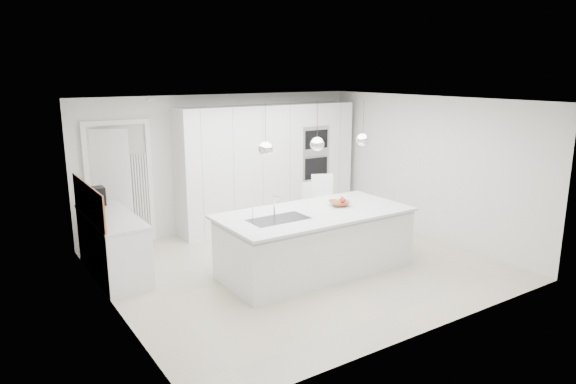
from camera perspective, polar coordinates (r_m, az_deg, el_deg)
floor at (r=7.95m, az=1.20°, el=-8.16°), size 5.50×5.50×0.00m
wall_back at (r=9.71m, az=-7.16°, el=3.34°), size 5.50×0.00×5.50m
wall_left at (r=6.48m, az=-19.24°, el=-2.27°), size 0.00×5.00×5.00m
ceiling at (r=7.41m, az=1.29°, el=10.14°), size 5.50×5.50×0.00m
tall_cabinets at (r=9.84m, az=-2.18°, el=2.98°), size 3.60×0.60×2.30m
oven_stack at (r=10.05m, az=3.13°, el=4.34°), size 0.62×0.04×1.05m
doorway_frame at (r=9.05m, az=-18.16°, el=0.61°), size 1.11×0.08×2.13m
hallway_door at (r=8.95m, az=-19.60°, el=0.23°), size 0.76×0.38×2.00m
radiator at (r=9.17m, az=-16.14°, el=-0.22°), size 0.32×0.04×1.40m
left_base_cabinets at (r=7.90m, az=-18.87°, el=-5.72°), size 0.60×1.80×0.86m
left_worktop at (r=7.77m, az=-19.11°, el=-2.58°), size 0.62×1.82×0.04m
oak_backsplash at (r=7.64m, az=-21.35°, el=-0.92°), size 0.02×1.80×0.50m
island_base at (r=7.63m, az=3.12°, el=-5.68°), size 2.80×1.20×0.86m
island_worktop at (r=7.53m, az=2.94°, el=-2.33°), size 2.84×1.40×0.04m
island_sink at (r=7.16m, az=-1.05°, el=-3.65°), size 0.84×0.44×0.18m
island_tap at (r=7.29m, az=-1.56°, el=-1.48°), size 0.02×0.02×0.30m
pendant_left at (r=6.82m, az=-2.51°, el=4.79°), size 0.20×0.20×0.20m
pendant_mid at (r=7.29m, az=3.26°, el=5.33°), size 0.20×0.20×0.20m
pendant_right at (r=7.82m, az=8.30°, el=5.75°), size 0.20×0.20×0.20m
fruit_bowl at (r=7.87m, az=5.71°, el=-1.26°), size 0.40×0.40×0.08m
espresso_machine at (r=8.40m, az=-20.27°, el=-0.41°), size 0.18×0.27×0.28m
bar_stool_left at (r=8.78m, az=2.99°, el=-2.47°), size 0.35×0.49×1.05m
bar_stool_right at (r=8.79m, az=4.36°, el=-2.03°), size 0.57×0.65×1.18m
apple_a at (r=7.88m, az=6.09°, el=-0.98°), size 0.09×0.09×0.09m
apple_b at (r=7.86m, az=6.08°, el=-1.05°), size 0.08×0.08×0.08m
banana_bunch at (r=7.84m, az=5.85°, el=-0.82°), size 0.21×0.16×0.19m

